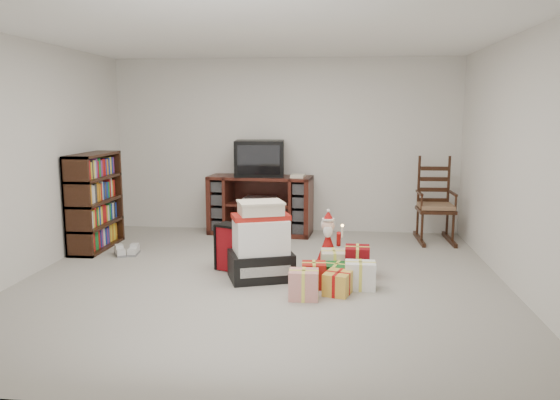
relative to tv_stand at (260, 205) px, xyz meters
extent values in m
cube|color=#A39F96|center=(0.33, -2.21, -0.42)|extent=(5.00, 5.00, 0.01)
cube|color=white|center=(0.33, -2.21, 2.08)|extent=(5.00, 5.00, 0.01)
cube|color=silver|center=(0.33, 0.29, 0.83)|extent=(5.00, 0.01, 2.50)
cube|color=silver|center=(0.33, -4.71, 0.83)|extent=(5.00, 0.01, 2.50)
cube|color=silver|center=(-2.17, -2.21, 0.83)|extent=(0.01, 5.00, 2.50)
cube|color=silver|center=(2.83, -2.21, 0.83)|extent=(0.01, 5.00, 2.50)
cube|color=#421813|center=(0.00, 0.00, 0.00)|extent=(1.50, 0.66, 0.84)
cube|color=silver|center=(0.00, -0.03, 0.08)|extent=(0.47, 0.35, 0.08)
cube|color=black|center=(-1.98, -1.06, 0.19)|extent=(0.33, 1.00, 1.22)
cube|color=black|center=(2.41, -0.22, 0.01)|extent=(0.49, 0.47, 0.05)
cube|color=#936D50|center=(2.41, -0.22, 0.07)|extent=(0.45, 0.43, 0.05)
cube|color=black|center=(2.41, -0.01, 0.40)|extent=(0.40, 0.06, 0.73)
cube|color=black|center=(2.41, -0.22, -0.39)|extent=(0.49, 0.80, 0.05)
cube|color=black|center=(0.31, -2.14, -0.27)|extent=(0.76, 0.65, 0.29)
cube|color=white|center=(0.31, -2.14, 0.05)|extent=(0.65, 0.57, 0.35)
cube|color=#A61B13|center=(0.31, -2.14, 0.25)|extent=(0.65, 0.49, 0.05)
cube|color=beige|center=(0.31, -2.14, 0.33)|extent=(0.52, 0.46, 0.11)
cube|color=maroon|center=(-0.01, -1.87, -0.16)|extent=(0.45, 0.35, 0.53)
cube|color=black|center=(-0.01, -1.78, 0.17)|extent=(0.20, 0.11, 0.03)
ellipsoid|color=brown|center=(0.45, -1.94, -0.30)|extent=(0.25, 0.21, 0.26)
sphere|color=brown|center=(0.45, -1.97, -0.14)|extent=(0.16, 0.16, 0.16)
cone|color=#A11111|center=(1.00, -1.64, -0.20)|extent=(0.30, 0.30, 0.43)
sphere|color=beige|center=(1.00, -1.64, 0.07)|extent=(0.15, 0.15, 0.15)
cone|color=#A11111|center=(1.00, -1.64, 0.18)|extent=(0.13, 0.13, 0.11)
cylinder|color=silver|center=(1.15, -1.76, 0.02)|extent=(0.02, 0.02, 0.13)
cone|color=#A11111|center=(0.10, -1.36, -0.23)|extent=(0.27, 0.27, 0.39)
sphere|color=beige|center=(0.10, -1.36, 0.01)|extent=(0.13, 0.13, 0.13)
cone|color=#A11111|center=(0.10, -1.36, 0.12)|extent=(0.12, 0.12, 0.10)
cylinder|color=silver|center=(0.24, -1.47, -0.02)|extent=(0.02, 0.02, 0.12)
cube|color=silver|center=(-1.55, -1.36, -0.37)|extent=(0.22, 0.27, 0.09)
cube|color=silver|center=(-1.39, -1.36, -0.37)|extent=(0.13, 0.26, 0.09)
cube|color=#A61B13|center=(0.88, -2.37, -0.29)|extent=(0.26, 0.26, 0.26)
cube|color=#175C27|center=(1.08, -2.12, -0.29)|extent=(0.26, 0.26, 0.26)
cube|color=yellow|center=(1.13, -2.53, -0.29)|extent=(0.26, 0.26, 0.26)
cube|color=silver|center=(0.82, -2.73, -0.29)|extent=(0.26, 0.26, 0.26)
cube|color=white|center=(1.33, -2.32, -0.29)|extent=(0.26, 0.26, 0.26)
cube|color=maroon|center=(1.28, -1.92, -0.29)|extent=(0.26, 0.26, 0.26)
cube|color=beige|center=(1.03, -1.87, -0.29)|extent=(0.26, 0.26, 0.26)
cube|color=black|center=(-0.01, 0.02, 0.67)|extent=(0.72, 0.54, 0.50)
cube|color=black|center=(-0.01, -0.23, 0.67)|extent=(0.58, 0.07, 0.40)
camera|label=1|loc=(1.09, -7.62, 1.33)|focal=35.00mm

